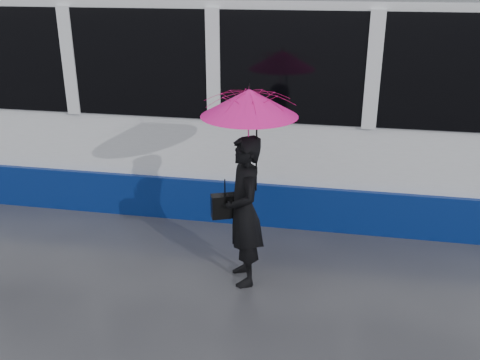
# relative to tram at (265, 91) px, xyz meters

# --- Properties ---
(ground) EXTENTS (90.00, 90.00, 0.00)m
(ground) POSITION_rel_tram_xyz_m (-0.56, -2.50, -1.64)
(ground) COLOR #2C2C32
(ground) RESTS_ON ground
(rails) EXTENTS (34.00, 1.51, 0.02)m
(rails) POSITION_rel_tram_xyz_m (-0.56, -0.00, -1.63)
(rails) COLOR #3F3D38
(rails) RESTS_ON ground
(tram) EXTENTS (26.00, 2.56, 3.35)m
(tram) POSITION_rel_tram_xyz_m (0.00, 0.00, 0.00)
(tram) COLOR white
(tram) RESTS_ON ground
(woman) EXTENTS (0.63, 0.74, 1.73)m
(woman) POSITION_rel_tram_xyz_m (0.17, -2.67, -0.77)
(woman) COLOR black
(woman) RESTS_ON ground
(umbrella) EXTENTS (1.33, 1.33, 1.17)m
(umbrella) POSITION_rel_tram_xyz_m (0.22, -2.67, 0.25)
(umbrella) COLOR #FF1569
(umbrella) RESTS_ON ground
(handbag) EXTENTS (0.34, 0.24, 0.45)m
(handbag) POSITION_rel_tram_xyz_m (-0.05, -2.65, -0.73)
(handbag) COLOR black
(handbag) RESTS_ON ground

